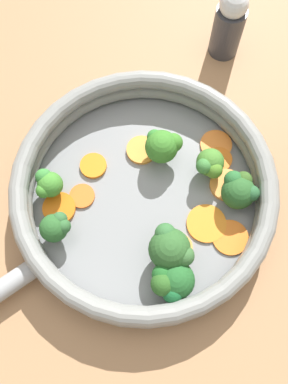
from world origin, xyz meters
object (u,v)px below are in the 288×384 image
at_px(carrot_slice_0, 219,159).
at_px(carrot_slice_9, 59,208).
at_px(broccoli_floret_0, 171,249).
at_px(carrot_slice_7, 226,185).
at_px(carrot_slice_6, 142,150).
at_px(broccoli_floret_3, 210,164).
at_px(salt_shaker, 229,24).
at_px(broccoli_floret_4, 48,184).
at_px(carrot_slice_2, 92,168).
at_px(carrot_slice_3, 82,196).
at_px(broccoli_floret_1, 56,227).
at_px(broccoli_floret_2, 239,190).
at_px(broccoli_floret_5, 172,281).
at_px(carrot_slice_8, 179,247).
at_px(carrot_slice_5, 216,145).
at_px(carrot_slice_4, 230,237).
at_px(broccoli_floret_6, 163,146).
at_px(skillet, 144,198).
at_px(carrot_slice_1, 206,223).

bearing_deg(carrot_slice_0, carrot_slice_9, 140.08).
bearing_deg(broccoli_floret_0, carrot_slice_7, -7.67).
bearing_deg(carrot_slice_6, broccoli_floret_3, -77.92).
distance_m(broccoli_floret_0, salt_shaker, 0.30).
bearing_deg(carrot_slice_7, broccoli_floret_4, 123.76).
xyz_separation_m(carrot_slice_2, carrot_slice_3, (-0.04, -0.01, -0.00)).
distance_m(broccoli_floret_1, broccoli_floret_3, 0.19).
bearing_deg(broccoli_floret_2, broccoli_floret_0, 163.31).
bearing_deg(carrot_slice_2, broccoli_floret_5, -114.53).
bearing_deg(carrot_slice_8, carrot_slice_2, 78.50).
bearing_deg(carrot_slice_7, carrot_slice_0, 43.44).
bearing_deg(broccoli_floret_4, carrot_slice_8, -82.81).
height_order(carrot_slice_5, broccoli_floret_2, broccoli_floret_2).
height_order(broccoli_floret_0, salt_shaker, salt_shaker).
relative_size(carrot_slice_4, broccoli_floret_3, 1.01).
bearing_deg(broccoli_floret_2, carrot_slice_2, 109.92).
relative_size(carrot_slice_0, carrot_slice_8, 0.99).
bearing_deg(carrot_slice_8, broccoli_floret_2, -16.32).
relative_size(carrot_slice_0, broccoli_floret_0, 0.55).
bearing_deg(carrot_slice_7, carrot_slice_2, 114.20).
bearing_deg(broccoli_floret_6, skillet, -170.62).
bearing_deg(broccoli_floret_4, carrot_slice_0, -46.83).
relative_size(carrot_slice_4, broccoli_floret_0, 0.73).
distance_m(broccoli_floret_2, broccoli_floret_6, 0.10).
height_order(carrot_slice_0, broccoli_floret_5, broccoli_floret_5).
distance_m(carrot_slice_4, broccoli_floret_3, 0.09).
distance_m(skillet, carrot_slice_8, 0.07).
height_order(carrot_slice_5, carrot_slice_9, carrot_slice_9).
distance_m(carrot_slice_5, broccoli_floret_3, 0.04).
bearing_deg(broccoli_floret_2, broccoli_floret_3, 76.97).
bearing_deg(skillet, carrot_slice_3, 122.21).
distance_m(carrot_slice_2, carrot_slice_4, 0.18).
bearing_deg(broccoli_floret_6, carrot_slice_6, 105.65).
bearing_deg(broccoli_floret_1, broccoli_floret_2, -45.80).
height_order(carrot_slice_2, carrot_slice_4, carrot_slice_2).
height_order(carrot_slice_1, carrot_slice_3, same).
xyz_separation_m(carrot_slice_5, broccoli_floret_0, (-0.15, -0.02, 0.03)).
height_order(carrot_slice_8, broccoli_floret_6, broccoli_floret_6).
distance_m(carrot_slice_3, carrot_slice_5, 0.17).
relative_size(carrot_slice_8, broccoli_floret_2, 0.71).
bearing_deg(carrot_slice_8, broccoli_floret_5, -161.58).
distance_m(broccoli_floret_0, broccoli_floret_4, 0.16).
bearing_deg(carrot_slice_3, carrot_slice_6, -17.76).
relative_size(carrot_slice_2, broccoli_floret_5, 0.69).
distance_m(broccoli_floret_4, broccoli_floret_5, 0.18).
distance_m(broccoli_floret_2, broccoli_floret_4, 0.21).
distance_m(skillet, carrot_slice_1, 0.08).
bearing_deg(broccoli_floret_4, broccoli_floret_2, -60.13).
bearing_deg(broccoli_floret_1, carrot_slice_6, -9.92).
distance_m(carrot_slice_7, carrot_slice_8, 0.09).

